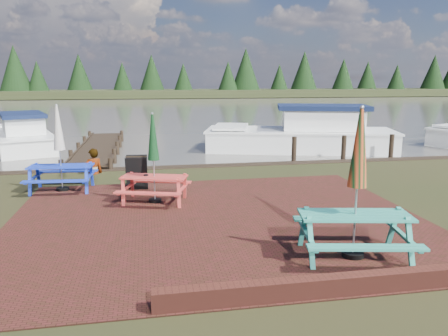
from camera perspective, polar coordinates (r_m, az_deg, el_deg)
name	(u,v)px	position (r m, az deg, el deg)	size (l,w,h in m)	color
ground	(226,237)	(8.69, 0.28, -8.96)	(120.00, 120.00, 0.00)	black
paving	(218,220)	(9.61, -0.81, -6.84)	(9.00, 7.50, 0.02)	#341810
brick_wall	(395,274)	(7.27, 21.39, -12.81)	(6.21, 1.79, 0.30)	#4C1E16
water	(159,109)	(45.12, -8.43, 7.69)	(120.00, 60.00, 0.02)	#47433D
far_treeline	(153,76)	(74.01, -9.31, 11.73)	(120.00, 10.00, 8.10)	black
picnic_table_teal	(356,207)	(7.77, 16.82, -4.93)	(2.15, 1.98, 2.60)	teal
picnic_table_red	(154,172)	(10.92, -9.12, -0.54)	(1.96, 1.84, 2.22)	#CC3B34
picnic_table_blue	(61,162)	(12.71, -20.56, 0.79)	(1.81, 1.64, 2.35)	#1731B1
chalkboard	(137,172)	(12.36, -11.33, -0.58)	(0.60, 0.60, 0.94)	black
jetty	(99,148)	(19.60, -16.05, 2.58)	(1.76, 9.08, 1.00)	black
boat_jetty	(23,137)	(22.30, -24.77, 3.68)	(4.23, 6.88, 1.89)	white
boat_near	(304,136)	(20.14, 10.36, 4.13)	(8.85, 5.05, 2.27)	white
person	(92,149)	(14.66, -16.82, 2.39)	(0.60, 0.39, 1.64)	gray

